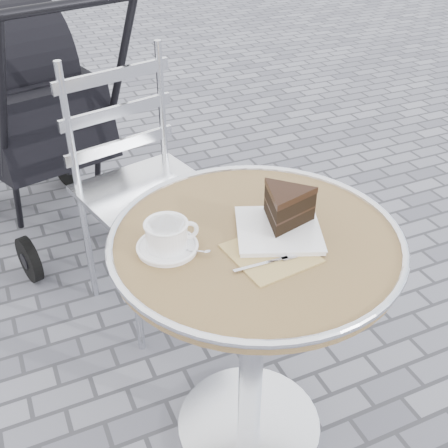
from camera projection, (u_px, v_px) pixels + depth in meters
name	position (u px, v px, depth m)	size (l,w,h in m)	color
ground	(249.00, 427.00, 1.76)	(80.00, 80.00, 0.00)	slate
cafe_table	(254.00, 289.00, 1.44)	(0.72, 0.72, 0.74)	silver
cappuccino_set	(168.00, 238.00, 1.29)	(0.15, 0.14, 0.07)	white
cake_plate_set	(284.00, 212.00, 1.35)	(0.31, 0.29, 0.11)	tan
bistro_chair	(132.00, 159.00, 1.99)	(0.52, 0.52, 0.96)	silver
baby_stroller	(26.00, 122.00, 2.46)	(0.73, 1.17, 1.13)	black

